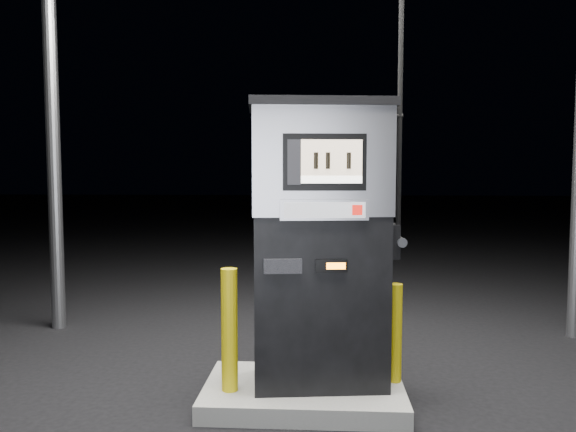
{
  "coord_description": "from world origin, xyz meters",
  "views": [
    {
      "loc": [
        0.14,
        -4.42,
        1.86
      ],
      "look_at": [
        -0.13,
        0.0,
        1.51
      ],
      "focal_mm": 35.0,
      "sensor_mm": 36.0,
      "label": 1
    }
  ],
  "objects": [
    {
      "name": "ground",
      "position": [
        0.0,
        0.0,
        0.0
      ],
      "size": [
        80.0,
        80.0,
        0.0
      ],
      "primitive_type": "plane",
      "color": "black",
      "rests_on": "ground"
    },
    {
      "name": "pump_island",
      "position": [
        0.0,
        0.0,
        0.07
      ],
      "size": [
        1.6,
        1.0,
        0.15
      ],
      "primitive_type": "cube",
      "color": "slate",
      "rests_on": "ground"
    },
    {
      "name": "fuel_dispenser",
      "position": [
        0.13,
        0.04,
        1.31
      ],
      "size": [
        1.28,
        0.79,
        4.7
      ],
      "rotation": [
        0.0,
        0.0,
        0.11
      ],
      "color": "black",
      "rests_on": "pump_island"
    },
    {
      "name": "bollard_left",
      "position": [
        -0.58,
        -0.17,
        0.63
      ],
      "size": [
        0.14,
        0.14,
        0.97
      ],
      "primitive_type": "cylinder",
      "rotation": [
        0.0,
        0.0,
        -0.14
      ],
      "color": "#D5BC0B",
      "rests_on": "pump_island"
    },
    {
      "name": "bollard_right",
      "position": [
        0.74,
        0.1,
        0.55
      ],
      "size": [
        0.12,
        0.12,
        0.81
      ],
      "primitive_type": "cylinder",
      "rotation": [
        0.0,
        0.0,
        -0.1
      ],
      "color": "#D5BC0B",
      "rests_on": "pump_island"
    }
  ]
}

